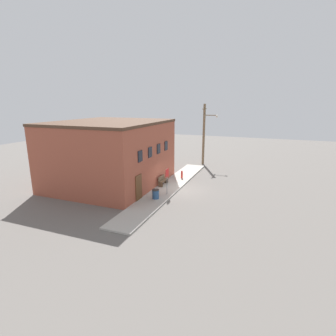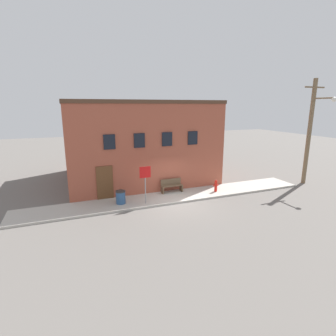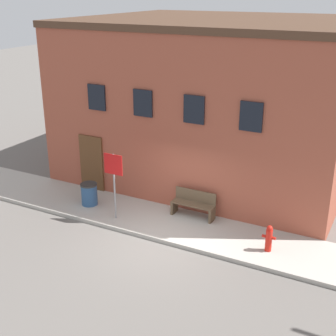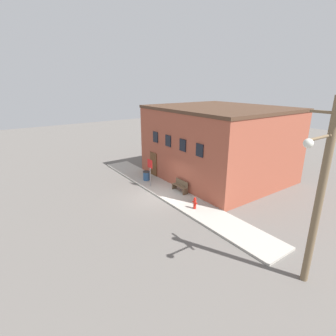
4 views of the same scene
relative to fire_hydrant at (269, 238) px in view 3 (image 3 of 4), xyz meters
name	(u,v)px [view 3 (image 3 of 4)]	position (x,y,z in m)	size (l,w,h in m)	color
ground_plane	(158,242)	(-3.13, -0.88, -0.53)	(80.00, 80.00, 0.00)	#66605B
sidewalk	(175,225)	(-3.13, 0.23, -0.47)	(18.71, 2.22, 0.13)	#B2ADA3
brick_building	(221,96)	(-3.95, 5.96, 2.54)	(10.71, 9.36, 6.14)	#9E4C38
fire_hydrant	(269,238)	(0.00, 0.00, 0.00)	(0.40, 0.19, 0.81)	red
stop_sign	(114,174)	(-5.03, -0.33, 1.16)	(0.67, 0.06, 2.23)	gray
bench	(194,204)	(-2.82, 0.99, 0.03)	(1.44, 0.44, 0.89)	brown
trash_bin	(89,194)	(-6.42, 0.13, -0.01)	(0.58, 0.58, 0.78)	#2D517F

